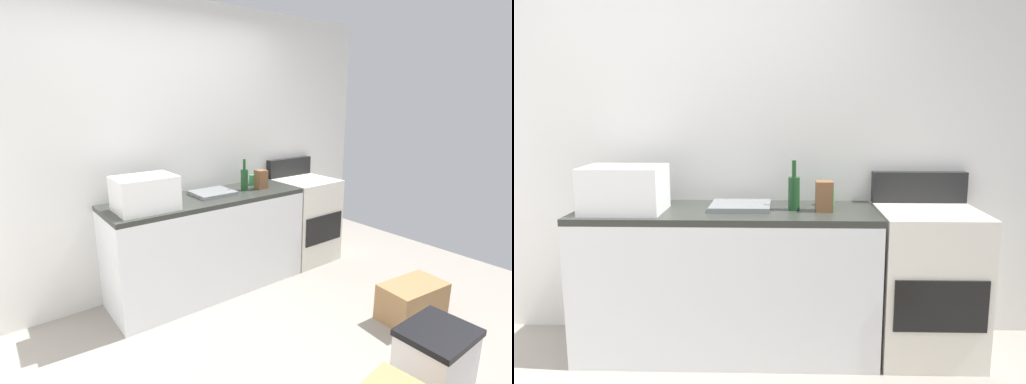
# 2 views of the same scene
# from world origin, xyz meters

# --- Properties ---
(ground_plane) EXTENTS (6.00, 6.00, 0.00)m
(ground_plane) POSITION_xyz_m (0.00, 0.00, 0.00)
(ground_plane) COLOR gray
(wall_back) EXTENTS (5.00, 0.10, 2.60)m
(wall_back) POSITION_xyz_m (0.00, 1.55, 1.30)
(wall_back) COLOR silver
(wall_back) RESTS_ON ground_plane
(kitchen_counter) EXTENTS (1.80, 0.60, 0.90)m
(kitchen_counter) POSITION_xyz_m (0.30, 1.20, 0.45)
(kitchen_counter) COLOR silver
(kitchen_counter) RESTS_ON ground_plane
(stove_oven) EXTENTS (0.60, 0.61, 1.10)m
(stove_oven) POSITION_xyz_m (1.52, 1.21, 0.47)
(stove_oven) COLOR silver
(stove_oven) RESTS_ON ground_plane
(microwave) EXTENTS (0.46, 0.34, 0.27)m
(microwave) POSITION_xyz_m (-0.29, 1.12, 1.04)
(microwave) COLOR white
(microwave) RESTS_ON kitchen_counter
(sink_basin) EXTENTS (0.36, 0.32, 0.03)m
(sink_basin) POSITION_xyz_m (0.38, 1.24, 0.92)
(sink_basin) COLOR slate
(sink_basin) RESTS_ON kitchen_counter
(wine_bottle) EXTENTS (0.07, 0.07, 0.30)m
(wine_bottle) POSITION_xyz_m (0.71, 1.19, 1.01)
(wine_bottle) COLOR #193F1E
(wine_bottle) RESTS_ON kitchen_counter
(coffee_mug) EXTENTS (0.08, 0.08, 0.10)m
(coffee_mug) POSITION_xyz_m (0.93, 1.34, 0.95)
(coffee_mug) COLOR #338C4C
(coffee_mug) RESTS_ON kitchen_counter
(knife_block) EXTENTS (0.10, 0.10, 0.18)m
(knife_block) POSITION_xyz_m (0.88, 1.16, 0.99)
(knife_block) COLOR brown
(knife_block) RESTS_ON kitchen_counter
(cardboard_box_medium) EXTENTS (0.57, 0.37, 0.30)m
(cardboard_box_medium) POSITION_xyz_m (1.37, -0.23, 0.15)
(cardboard_box_medium) COLOR olive
(cardboard_box_medium) RESTS_ON ground_plane
(storage_bin) EXTENTS (0.46, 0.36, 0.38)m
(storage_bin) POSITION_xyz_m (0.80, -0.72, 0.19)
(storage_bin) COLOR silver
(storage_bin) RESTS_ON ground_plane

